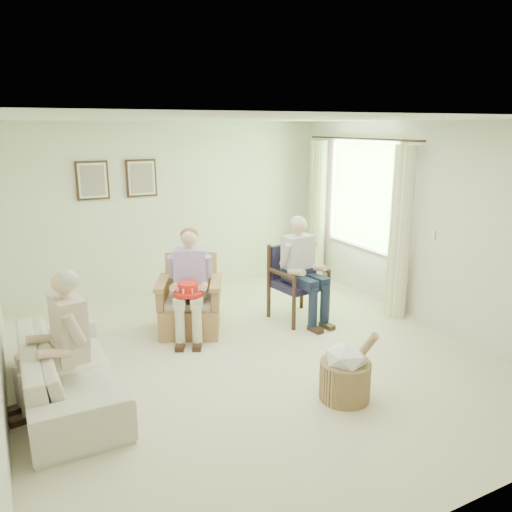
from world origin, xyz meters
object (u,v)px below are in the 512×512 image
at_px(wicker_armchair, 189,308).
at_px(red_hat, 188,290).
at_px(person_dark, 302,262).
at_px(person_sofa, 66,333).
at_px(hatbox, 346,372).
at_px(sofa, 68,369).
at_px(wood_armchair, 295,279).
at_px(person_wicker, 192,276).

height_order(wicker_armchair, red_hat, wicker_armchair).
xyz_separation_m(person_dark, person_sofa, (-3.02, -0.78, -0.09)).
height_order(person_sofa, hatbox, person_sofa).
bearing_deg(wicker_armchair, sofa, -122.41).
bearing_deg(red_hat, wood_armchair, 4.79).
bearing_deg(person_wicker, sofa, -125.84).
bearing_deg(wicker_armchair, person_sofa, -119.29).
distance_m(person_wicker, person_sofa, 1.87).
distance_m(wicker_armchair, sofa, 1.87).
relative_size(person_dark, red_hat, 3.81).
relative_size(wood_armchair, sofa, 0.48).
bearing_deg(sofa, person_dark, -77.69).
relative_size(person_dark, hatbox, 1.92).
height_order(person_wicker, person_sofa, person_wicker).
height_order(person_dark, red_hat, person_dark).
distance_m(wicker_armchair, red_hat, 0.49).
xyz_separation_m(wood_armchair, person_dark, (0.00, -0.16, 0.27)).
height_order(wicker_armchair, sofa, wicker_armchair).
distance_m(sofa, person_sofa, 0.44).
bearing_deg(person_sofa, person_dark, 95.05).
xyz_separation_m(wicker_armchair, person_sofa, (-1.57, -1.13, 0.41)).
bearing_deg(person_wicker, person_sofa, -122.48).
xyz_separation_m(person_sofa, red_hat, (1.46, 0.82, -0.06)).
distance_m(person_sofa, hatbox, 2.62).
relative_size(wicker_armchair, hatbox, 1.34).
bearing_deg(hatbox, person_sofa, 155.05).
bearing_deg(person_dark, hatbox, -117.40).
distance_m(wicker_armchair, person_sofa, 1.98).
bearing_deg(wicker_armchair, person_wicker, -64.93).
bearing_deg(person_sofa, wicker_armchair, 116.13).
xyz_separation_m(wicker_armchair, red_hat, (-0.11, -0.31, 0.35)).
height_order(wicker_armchair, wood_armchair, wood_armchair).
bearing_deg(sofa, person_wicker, -60.90).
bearing_deg(hatbox, sofa, 152.59).
relative_size(wood_armchair, red_hat, 2.72).
bearing_deg(red_hat, hatbox, -65.26).
distance_m(person_sofa, red_hat, 1.68).
height_order(person_dark, person_sofa, person_dark).
xyz_separation_m(wicker_armchair, person_dark, (1.44, -0.34, 0.50)).
xyz_separation_m(wicker_armchair, hatbox, (0.77, -2.22, -0.03)).
xyz_separation_m(wicker_armchair, sofa, (-1.57, -1.00, -0.00)).
bearing_deg(sofa, wood_armchair, -74.77).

